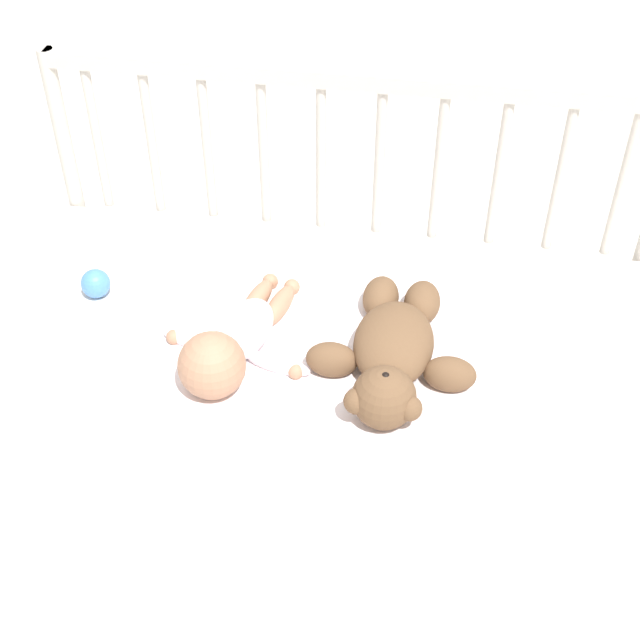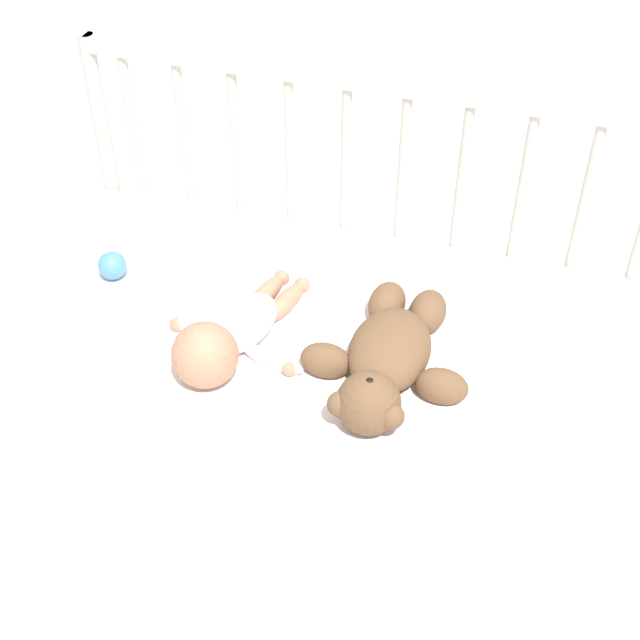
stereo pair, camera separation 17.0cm
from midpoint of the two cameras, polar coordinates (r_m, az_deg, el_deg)
ground_plane at (r=2.16m, az=-2.25°, el=-12.01°), size 12.00×12.00×0.00m
crib_mattress at (r=1.95m, az=-2.46°, el=-7.23°), size 1.34×0.72×0.54m
crib_rail at (r=1.98m, az=-0.59°, el=8.57°), size 1.34×0.04×0.93m
blanket at (r=1.72m, az=-3.05°, el=-2.17°), size 0.78×0.50×0.01m
teddy_bear at (r=1.65m, az=1.72°, el=-2.19°), size 0.32×0.41×0.12m
baby at (r=1.69m, az=-8.54°, el=-1.67°), size 0.31×0.39×0.13m
toy_ball at (r=1.91m, az=-16.67°, el=2.15°), size 0.06×0.06×0.06m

